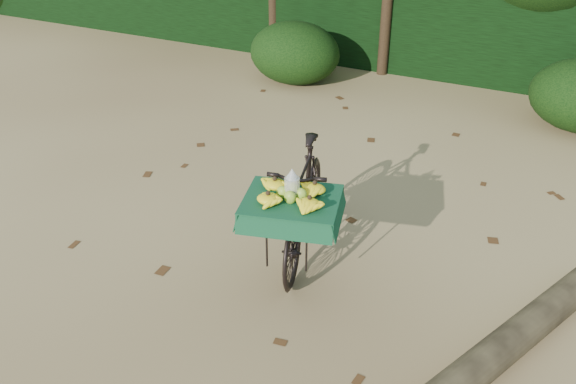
% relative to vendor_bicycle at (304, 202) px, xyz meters
% --- Properties ---
extents(ground, '(80.00, 80.00, 0.00)m').
position_rel_vendor_bicycle_xyz_m(ground, '(0.73, 0.16, -0.57)').
color(ground, tan).
rests_on(ground, ground).
extents(vendor_bicycle, '(1.12, 1.97, 1.13)m').
position_rel_vendor_bicycle_xyz_m(vendor_bicycle, '(0.00, 0.00, 0.00)').
color(vendor_bicycle, black).
rests_on(vendor_bicycle, ground).
extents(fallen_log, '(1.79, 3.64, 0.28)m').
position_rel_vendor_bicycle_xyz_m(fallen_log, '(1.88, -0.98, -0.43)').
color(fallen_log, brown).
rests_on(fallen_log, ground).
extents(hedge_backdrop, '(26.00, 1.80, 1.80)m').
position_rel_vendor_bicycle_xyz_m(hedge_backdrop, '(0.73, 6.46, 0.33)').
color(hedge_backdrop, black).
rests_on(hedge_backdrop, ground).
extents(bush_clumps, '(8.80, 1.70, 0.90)m').
position_rel_vendor_bicycle_xyz_m(bush_clumps, '(1.23, 4.46, -0.12)').
color(bush_clumps, black).
rests_on(bush_clumps, ground).
extents(leaf_litter, '(7.00, 7.30, 0.01)m').
position_rel_vendor_bicycle_xyz_m(leaf_litter, '(0.73, 0.81, -0.57)').
color(leaf_litter, '#482B13').
rests_on(leaf_litter, ground).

